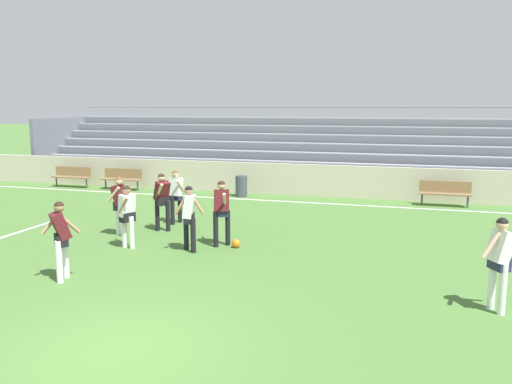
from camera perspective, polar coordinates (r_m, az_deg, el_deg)
name	(u,v)px	position (r m, az deg, el deg)	size (l,w,h in m)	color
ground_plane	(118,349)	(8.41, -14.81, -16.23)	(160.00, 160.00, 0.00)	#477033
field_line_sideline	(297,202)	(19.78, 4.48, -1.09)	(44.00, 0.12, 0.01)	white
field_line_penalty_mark	(11,234)	(16.34, -25.10, -4.21)	(0.12, 4.40, 0.01)	white
sideline_wall	(305,180)	(21.15, 5.37, 1.31)	(48.00, 0.16, 1.27)	beige
bleacher_stand	(306,150)	(24.02, 5.52, 4.53)	(26.26, 4.83, 3.55)	#9EA3AD
bench_far_right	(72,175)	(24.72, -19.40, 1.77)	(1.80, 0.40, 0.90)	olive
bench_near_bin	(122,177)	(23.33, -14.38, 1.59)	(1.80, 0.40, 0.90)	olive
bench_far_left	(445,191)	(20.07, 19.89, 0.09)	(1.80, 0.40, 0.90)	olive
trash_bin	(241,186)	(20.87, -1.61, 0.64)	(0.47, 0.47, 0.84)	#3D424C
player_dark_on_ball	(222,207)	(13.43, -3.77, -1.67)	(0.47, 0.73, 1.71)	black
player_white_dropping_back	(189,213)	(13.05, -7.29, -2.26)	(0.66, 0.45, 1.64)	black
player_dark_wide_right	(162,197)	(15.27, -10.20, -0.53)	(0.54, 0.69, 1.68)	black
player_white_overlapping	(127,211)	(13.62, -13.86, -2.06)	(0.41, 0.62, 1.61)	white
player_dark_deep_cover	(61,234)	(11.50, -20.50, -4.28)	(0.73, 0.54, 1.67)	white
player_white_pressing_high	(500,256)	(10.08, 25.01, -6.34)	(0.67, 0.51, 1.69)	white
player_dark_trailing_run	(120,201)	(14.98, -14.61, -0.93)	(0.55, 0.45, 1.66)	white
player_white_challenging	(176,192)	(16.18, -8.73, 0.01)	(0.56, 0.58, 1.66)	black
soccer_ball	(236,243)	(13.45, -2.18, -5.62)	(0.22, 0.22, 0.22)	orange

